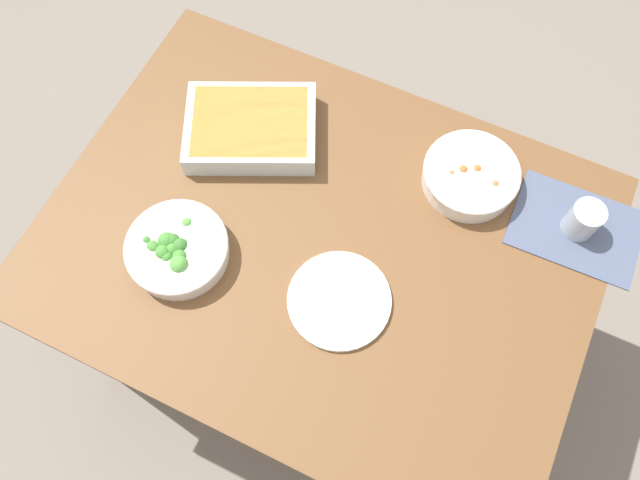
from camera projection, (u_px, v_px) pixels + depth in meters
ground_plane at (320, 329)px, 2.05m from camera, size 6.00×6.00×0.00m
dining_table at (320, 255)px, 1.46m from camera, size 1.20×0.90×0.74m
placemat at (576, 228)px, 1.38m from camera, size 0.29×0.21×0.00m
stew_bowl at (470, 176)px, 1.40m from camera, size 0.22×0.22×0.06m
broccoli_bowl at (177, 249)px, 1.33m from camera, size 0.22×0.22×0.07m
baking_dish at (251, 127)px, 1.45m from camera, size 0.36×0.33×0.06m
drink_cup at (582, 221)px, 1.35m from camera, size 0.07×0.07×0.08m
side_plate at (339, 300)px, 1.31m from camera, size 0.22×0.22×0.01m
spoon_by_stew at (450, 185)px, 1.42m from camera, size 0.15×0.12×0.01m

